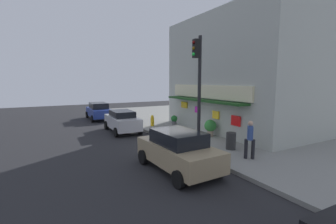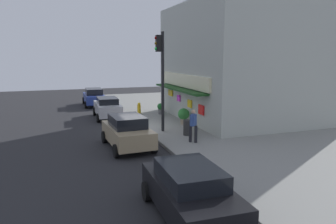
{
  "view_description": "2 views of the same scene",
  "coord_description": "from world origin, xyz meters",
  "px_view_note": "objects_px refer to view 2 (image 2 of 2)",
  "views": [
    {
      "loc": [
        11.84,
        -6.63,
        3.69
      ],
      "look_at": [
        -1.49,
        0.66,
        1.69
      ],
      "focal_mm": 25.29,
      "sensor_mm": 36.0,
      "label": 1
    },
    {
      "loc": [
        19.59,
        -5.11,
        4.69
      ],
      "look_at": [
        0.65,
        1.57,
        1.16
      ],
      "focal_mm": 34.58,
      "sensor_mm": 36.0,
      "label": 2
    }
  ],
  "objects_px": {
    "traffic_light": "(161,69)",
    "pedestrian": "(193,124)",
    "fire_hydrant": "(139,108)",
    "parked_car_blue": "(94,97)",
    "potted_plant_by_doorway": "(184,115)",
    "parked_car_black": "(190,191)",
    "potted_plant_by_window": "(161,108)",
    "parked_car_tan": "(127,131)",
    "trash_can": "(188,127)",
    "parked_car_silver": "(107,107)"
  },
  "relations": [
    {
      "from": "potted_plant_by_doorway",
      "to": "parked_car_black",
      "type": "distance_m",
      "value": 12.19
    },
    {
      "from": "potted_plant_by_doorway",
      "to": "parked_car_tan",
      "type": "relative_size",
      "value": 0.26
    },
    {
      "from": "potted_plant_by_doorway",
      "to": "parked_car_tan",
      "type": "distance_m",
      "value": 5.81
    },
    {
      "from": "parked_car_silver",
      "to": "potted_plant_by_doorway",
      "type": "bearing_deg",
      "value": 41.71
    },
    {
      "from": "parked_car_silver",
      "to": "parked_car_tan",
      "type": "height_order",
      "value": "parked_car_tan"
    },
    {
      "from": "parked_car_black",
      "to": "fire_hydrant",
      "type": "bearing_deg",
      "value": 170.71
    },
    {
      "from": "potted_plant_by_window",
      "to": "parked_car_tan",
      "type": "height_order",
      "value": "parked_car_tan"
    },
    {
      "from": "potted_plant_by_doorway",
      "to": "potted_plant_by_window",
      "type": "height_order",
      "value": "potted_plant_by_doorway"
    },
    {
      "from": "parked_car_silver",
      "to": "parked_car_tan",
      "type": "xyz_separation_m",
      "value": [
        8.37,
        -0.3,
        0.04
      ]
    },
    {
      "from": "potted_plant_by_doorway",
      "to": "parked_car_black",
      "type": "height_order",
      "value": "parked_car_black"
    },
    {
      "from": "potted_plant_by_doorway",
      "to": "parked_car_tan",
      "type": "height_order",
      "value": "parked_car_tan"
    },
    {
      "from": "trash_can",
      "to": "parked_car_silver",
      "type": "bearing_deg",
      "value": -155.93
    },
    {
      "from": "potted_plant_by_window",
      "to": "fire_hydrant",
      "type": "bearing_deg",
      "value": -118.24
    },
    {
      "from": "pedestrian",
      "to": "parked_car_black",
      "type": "bearing_deg",
      "value": -24.54
    },
    {
      "from": "parked_car_black",
      "to": "potted_plant_by_window",
      "type": "bearing_deg",
      "value": 164.9
    },
    {
      "from": "fire_hydrant",
      "to": "parked_car_tan",
      "type": "xyz_separation_m",
      "value": [
        8.57,
        -2.8,
        0.27
      ]
    },
    {
      "from": "fire_hydrant",
      "to": "trash_can",
      "type": "height_order",
      "value": "trash_can"
    },
    {
      "from": "potted_plant_by_window",
      "to": "parked_car_black",
      "type": "height_order",
      "value": "parked_car_black"
    },
    {
      "from": "parked_car_blue",
      "to": "parked_car_silver",
      "type": "bearing_deg",
      "value": 1.88
    },
    {
      "from": "pedestrian",
      "to": "parked_car_black",
      "type": "distance_m",
      "value": 7.73
    },
    {
      "from": "parked_car_blue",
      "to": "parked_car_silver",
      "type": "distance_m",
      "value": 6.63
    },
    {
      "from": "potted_plant_by_window",
      "to": "parked_car_black",
      "type": "relative_size",
      "value": 0.2
    },
    {
      "from": "parked_car_blue",
      "to": "potted_plant_by_doorway",
      "type": "bearing_deg",
      "value": 21.42
    },
    {
      "from": "fire_hydrant",
      "to": "pedestrian",
      "type": "distance_m",
      "value": 9.34
    },
    {
      "from": "trash_can",
      "to": "parked_car_tan",
      "type": "height_order",
      "value": "parked_car_tan"
    },
    {
      "from": "fire_hydrant",
      "to": "potted_plant_by_window",
      "type": "xyz_separation_m",
      "value": [
        0.81,
        1.52,
        0.05
      ]
    },
    {
      "from": "parked_car_blue",
      "to": "fire_hydrant",
      "type": "bearing_deg",
      "value": 22.93
    },
    {
      "from": "parked_car_silver",
      "to": "trash_can",
      "type": "bearing_deg",
      "value": 24.07
    },
    {
      "from": "trash_can",
      "to": "parked_car_silver",
      "type": "distance_m",
      "value": 8.28
    },
    {
      "from": "traffic_light",
      "to": "pedestrian",
      "type": "bearing_deg",
      "value": 14.61
    },
    {
      "from": "potted_plant_by_window",
      "to": "parked_car_blue",
      "type": "relative_size",
      "value": 0.2
    },
    {
      "from": "potted_plant_by_doorway",
      "to": "parked_car_tan",
      "type": "xyz_separation_m",
      "value": [
        3.59,
        -4.56,
        0.05
      ]
    },
    {
      "from": "traffic_light",
      "to": "fire_hydrant",
      "type": "bearing_deg",
      "value": 177.84
    },
    {
      "from": "parked_car_blue",
      "to": "parked_car_black",
      "type": "xyz_separation_m",
      "value": [
        22.76,
        0.05,
        -0.01
      ]
    },
    {
      "from": "fire_hydrant",
      "to": "parked_car_blue",
      "type": "xyz_separation_m",
      "value": [
        -6.43,
        -2.72,
        0.24
      ]
    },
    {
      "from": "parked_car_blue",
      "to": "parked_car_silver",
      "type": "xyz_separation_m",
      "value": [
        6.63,
        0.22,
        -0.01
      ]
    },
    {
      "from": "potted_plant_by_window",
      "to": "parked_car_blue",
      "type": "xyz_separation_m",
      "value": [
        -7.24,
        -4.24,
        0.19
      ]
    },
    {
      "from": "trash_can",
      "to": "parked_car_blue",
      "type": "height_order",
      "value": "parked_car_blue"
    },
    {
      "from": "potted_plant_by_doorway",
      "to": "fire_hydrant",
      "type": "bearing_deg",
      "value": -160.58
    },
    {
      "from": "parked_car_blue",
      "to": "parked_car_black",
      "type": "relative_size",
      "value": 1.01
    },
    {
      "from": "parked_car_blue",
      "to": "parked_car_tan",
      "type": "distance_m",
      "value": 15.0
    },
    {
      "from": "pedestrian",
      "to": "parked_car_black",
      "type": "xyz_separation_m",
      "value": [
        7.03,
        -3.21,
        -0.31
      ]
    },
    {
      "from": "traffic_light",
      "to": "trash_can",
      "type": "relative_size",
      "value": 6.66
    },
    {
      "from": "fire_hydrant",
      "to": "parked_car_blue",
      "type": "relative_size",
      "value": 0.2
    },
    {
      "from": "parked_car_blue",
      "to": "trash_can",
      "type": "bearing_deg",
      "value": 14.22
    },
    {
      "from": "traffic_light",
      "to": "potted_plant_by_window",
      "type": "bearing_deg",
      "value": 162.36
    },
    {
      "from": "fire_hydrant",
      "to": "potted_plant_by_doorway",
      "type": "bearing_deg",
      "value": 19.42
    },
    {
      "from": "fire_hydrant",
      "to": "parked_car_blue",
      "type": "distance_m",
      "value": 6.98
    },
    {
      "from": "trash_can",
      "to": "potted_plant_by_window",
      "type": "height_order",
      "value": "trash_can"
    },
    {
      "from": "traffic_light",
      "to": "parked_car_silver",
      "type": "height_order",
      "value": "traffic_light"
    }
  ]
}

